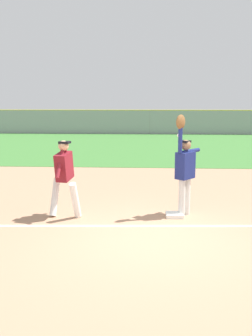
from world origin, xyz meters
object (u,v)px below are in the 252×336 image
(first_base, at_px, (174,215))
(baseball, at_px, (179,135))
(parked_car_white, at_px, (135,123))
(parked_car_silver, at_px, (74,123))
(parked_car_blue, at_px, (198,124))
(runner, at_px, (64,173))
(fielder, at_px, (185,167))

(first_base, relative_size, baseball, 5.14)
(baseball, distance_m, parked_car_white, 26.11)
(first_base, distance_m, parked_car_silver, 26.98)
(parked_car_white, bearing_deg, parked_car_blue, -7.53)
(parked_car_silver, bearing_deg, baseball, -78.22)
(parked_car_white, xyz_separation_m, parked_car_blue, (5.54, -0.51, 0.00))
(first_base, xyz_separation_m, runner, (-2.44, -0.18, 0.96))
(runner, bearing_deg, baseball, 15.84)
(first_base, xyz_separation_m, parked_car_blue, (3.74, 25.54, 0.63))
(baseball, height_order, parked_car_silver, baseball)
(baseball, height_order, parked_car_white, baseball)
(baseball, bearing_deg, runner, -175.14)
(first_base, bearing_deg, parked_car_silver, 105.93)
(parked_car_silver, distance_m, parked_car_blue, 11.15)
(fielder, xyz_separation_m, parked_car_silver, (-7.62, 25.82, -0.45))
(fielder, height_order, parked_car_silver, fielder)
(parked_car_silver, xyz_separation_m, parked_car_blue, (11.14, -0.40, 0.00))
(first_base, relative_size, runner, 0.22)
(fielder, distance_m, runner, 2.67)
(parked_car_white, bearing_deg, first_base, -88.27)
(fielder, relative_size, parked_car_blue, 0.51)
(fielder, distance_m, parked_car_blue, 25.67)
(parked_car_silver, height_order, parked_car_white, same)
(fielder, height_order, parked_car_white, fielder)
(baseball, height_order, parked_car_blue, baseball)
(runner, relative_size, parked_car_silver, 0.38)
(parked_car_white, height_order, parked_car_blue, same)
(fielder, bearing_deg, parked_car_blue, -58.90)
(runner, distance_m, parked_car_silver, 26.59)
(first_base, bearing_deg, fielder, 28.74)
(baseball, xyz_separation_m, parked_car_white, (-1.86, 26.02, -1.15))
(fielder, distance_m, parked_car_white, 26.02)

